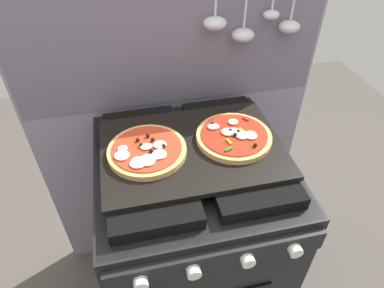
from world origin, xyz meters
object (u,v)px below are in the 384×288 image
object	(u,v)px
pizza_right	(234,136)
stove	(192,237)
pizza_left	(147,151)

from	to	relation	value
pizza_right	stove	bearing A→B (deg)	-176.88
pizza_left	pizza_right	size ratio (longest dim) A/B	1.00
pizza_left	pizza_right	world-z (taller)	same
stove	pizza_right	distance (m)	0.50
stove	pizza_right	bearing A→B (deg)	3.12
pizza_right	pizza_left	bearing A→B (deg)	-178.25
stove	pizza_right	xyz separation A→B (m)	(0.13, 0.01, 0.48)
stove	pizza_left	distance (m)	0.50
stove	pizza_left	world-z (taller)	pizza_left
stove	pizza_left	bearing A→B (deg)	-179.60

